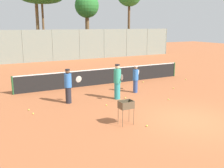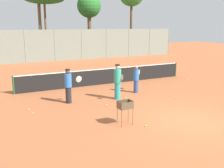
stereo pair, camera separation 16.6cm
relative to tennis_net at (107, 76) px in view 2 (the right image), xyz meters
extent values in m
plane|color=#B26038|center=(0.00, -7.89, -0.56)|extent=(80.00, 80.00, 0.00)
cylinder|color=#26592D|center=(-5.94, 0.00, -0.02)|extent=(0.10, 0.10, 1.07)
cylinder|color=#26592D|center=(5.94, 0.00, -0.02)|extent=(0.10, 0.10, 1.07)
cube|color=black|center=(0.00, 0.00, -0.05)|extent=(11.88, 0.01, 1.01)
cube|color=white|center=(0.00, 0.00, 0.48)|extent=(11.88, 0.02, 0.06)
cylinder|color=gray|center=(-3.13, 12.93, 1.15)|extent=(0.08, 0.08, 3.41)
cylinder|color=gray|center=(0.00, 12.93, 1.15)|extent=(0.08, 0.08, 3.41)
cylinder|color=gray|center=(3.13, 12.93, 1.15)|extent=(0.08, 0.08, 3.41)
cylinder|color=gray|center=(6.27, 12.93, 1.15)|extent=(0.08, 0.08, 3.41)
cylinder|color=gray|center=(9.40, 12.93, 1.15)|extent=(0.08, 0.08, 3.41)
cylinder|color=gray|center=(12.53, 12.93, 1.15)|extent=(0.08, 0.08, 3.41)
cylinder|color=gray|center=(15.67, 12.93, 1.15)|extent=(0.08, 0.08, 3.41)
cube|color=gray|center=(0.00, 12.93, 1.15)|extent=(31.34, 0.01, 3.41)
cylinder|color=brown|center=(11.35, 15.67, 2.92)|extent=(0.32, 0.32, 6.96)
cylinder|color=brown|center=(0.19, 17.47, 2.62)|extent=(0.26, 0.26, 6.36)
cylinder|color=brown|center=(-0.33, 18.20, 2.88)|extent=(0.38, 0.38, 6.87)
cylinder|color=brown|center=(5.64, 16.62, 2.13)|extent=(0.49, 0.49, 5.38)
sphere|color=#28722D|center=(5.64, 16.62, 5.74)|extent=(3.06, 3.06, 3.06)
cylinder|color=teal|center=(-1.09, -3.57, -0.11)|extent=(0.32, 0.32, 0.89)
cylinder|color=teal|center=(-1.09, -3.57, 0.70)|extent=(0.39, 0.39, 0.74)
sphere|color=#DBB28C|center=(-1.09, -3.57, 1.19)|extent=(0.24, 0.24, 0.24)
cylinder|color=black|center=(-1.09, -3.57, 1.30)|extent=(0.25, 0.25, 0.06)
cylinder|color=black|center=(-1.12, -3.94, 0.52)|extent=(0.04, 0.15, 0.27)
ellipsoid|color=silver|center=(-1.14, -4.13, 0.74)|extent=(0.06, 0.40, 0.43)
cylinder|color=#26262D|center=(-3.66, -3.07, -0.14)|extent=(0.29, 0.29, 0.83)
cylinder|color=blue|center=(-3.66, -3.07, 0.62)|extent=(0.36, 0.36, 0.69)
sphere|color=brown|center=(-3.66, -3.07, 1.08)|extent=(0.22, 0.22, 0.22)
cylinder|color=black|center=(-3.66, -3.07, 1.17)|extent=(0.24, 0.24, 0.06)
cylinder|color=black|center=(-3.31, -3.18, 0.44)|extent=(0.15, 0.07, 0.27)
ellipsoid|color=silver|center=(-3.14, -3.23, 0.66)|extent=(0.39, 0.14, 0.43)
cylinder|color=#334C8C|center=(0.52, -2.86, -0.19)|extent=(0.26, 0.26, 0.75)
cylinder|color=blue|center=(0.52, -2.86, 0.50)|extent=(0.33, 0.33, 0.62)
sphere|color=#8C6647|center=(0.52, -2.86, 0.91)|extent=(0.20, 0.20, 0.20)
cylinder|color=white|center=(0.52, -2.86, 1.00)|extent=(0.21, 0.21, 0.05)
cylinder|color=black|center=(0.79, -2.64, 0.34)|extent=(0.13, 0.11, 0.27)
ellipsoid|color=silver|center=(0.92, -2.54, 0.56)|extent=(0.33, 0.27, 0.43)
cylinder|color=brown|center=(-2.84, -7.15, -0.22)|extent=(0.02, 0.02, 0.68)
cylinder|color=brown|center=(-2.33, -7.15, -0.22)|extent=(0.02, 0.02, 0.68)
cylinder|color=brown|center=(-2.84, -6.79, -0.22)|extent=(0.02, 0.02, 0.68)
cylinder|color=brown|center=(-2.33, -6.79, -0.22)|extent=(0.02, 0.02, 0.68)
cube|color=brown|center=(-2.58, -6.97, 0.13)|extent=(0.55, 0.40, 0.01)
cube|color=brown|center=(-2.58, -7.17, 0.27)|extent=(0.55, 0.01, 0.30)
cube|color=brown|center=(-2.58, -6.77, 0.27)|extent=(0.55, 0.01, 0.30)
cube|color=brown|center=(-2.86, -6.97, 0.27)|extent=(0.01, 0.40, 0.30)
cube|color=brown|center=(-2.31, -6.97, 0.27)|extent=(0.01, 0.40, 0.30)
sphere|color=#D1E54C|center=(-2.45, -7.09, 0.17)|extent=(0.07, 0.07, 0.07)
sphere|color=#D1E54C|center=(-2.80, -7.08, 0.17)|extent=(0.07, 0.07, 0.07)
sphere|color=#D1E54C|center=(-2.46, -7.03, 0.22)|extent=(0.07, 0.07, 0.07)
sphere|color=#D1E54C|center=(-2.62, -6.85, 0.22)|extent=(0.07, 0.07, 0.07)
sphere|color=#D1E54C|center=(-2.41, -6.99, 0.22)|extent=(0.07, 0.07, 0.07)
sphere|color=#D1E54C|center=(-2.51, -6.84, 0.17)|extent=(0.07, 0.07, 0.07)
sphere|color=#D1E54C|center=(-2.60, -6.92, 0.22)|extent=(0.07, 0.07, 0.07)
sphere|color=#D1E54C|center=(-2.71, -6.84, 0.17)|extent=(0.07, 0.07, 0.07)
sphere|color=#D1E54C|center=(-2.70, -7.07, 0.22)|extent=(0.07, 0.07, 0.07)
sphere|color=#D1E54C|center=(-2.80, -7.05, 0.17)|extent=(0.07, 0.07, 0.07)
sphere|color=#D1E54C|center=(-5.70, -3.36, -0.53)|extent=(0.07, 0.07, 0.07)
sphere|color=#D1E54C|center=(-1.98, -7.56, -0.53)|extent=(0.07, 0.07, 0.07)
sphere|color=#D1E54C|center=(-0.67, -3.70, -0.53)|extent=(0.07, 0.07, 0.07)
sphere|color=#D1E54C|center=(5.76, -1.51, -0.53)|extent=(0.07, 0.07, 0.07)
sphere|color=#D1E54C|center=(1.22, -5.04, -0.53)|extent=(0.07, 0.07, 0.07)
sphere|color=#D1E54C|center=(2.52, -0.78, -0.53)|extent=(0.07, 0.07, 0.07)
sphere|color=#D1E54C|center=(-2.16, -4.39, -0.53)|extent=(0.07, 0.07, 0.07)
sphere|color=#D1E54C|center=(3.16, -3.18, -0.53)|extent=(0.07, 0.07, 0.07)
sphere|color=#D1E54C|center=(-5.63, -3.97, -0.53)|extent=(0.07, 0.07, 0.07)
cube|color=#232328|center=(3.46, 16.68, -0.11)|extent=(4.20, 1.70, 0.90)
cube|color=#33383D|center=(3.26, 16.68, 0.69)|extent=(2.20, 1.50, 0.70)
camera|label=1|loc=(-7.70, -15.47, 3.35)|focal=42.00mm
camera|label=2|loc=(-7.56, -15.55, 3.35)|focal=42.00mm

